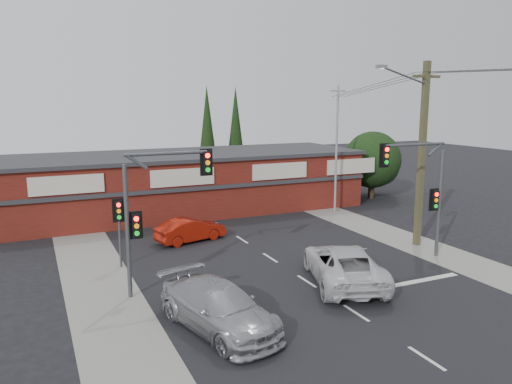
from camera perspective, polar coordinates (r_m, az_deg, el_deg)
name	(u,v)px	position (r m, az deg, el deg)	size (l,w,h in m)	color
ground	(313,286)	(22.27, 6.54, -10.58)	(120.00, 120.00, 0.00)	black
road_strip	(264,254)	(26.43, 0.92, -7.08)	(14.00, 70.00, 0.01)	black
verge_left	(96,277)	(24.22, -17.81, -9.25)	(3.00, 70.00, 0.02)	gray
verge_right	(393,236)	(30.90, 15.36, -4.85)	(3.00, 70.00, 0.02)	gray
stop_line	(400,285)	(23.09, 16.10, -10.13)	(6.50, 0.35, 0.01)	silver
white_suv	(344,264)	(22.54, 9.99, -8.15)	(2.79, 6.05, 1.68)	silver
silver_suv	(219,307)	(18.00, -4.29, -13.00)	(2.28, 5.60, 1.62)	#A1A3A6
red_sedan	(191,230)	(28.82, -7.49, -4.31)	(1.42, 4.06, 1.34)	#981709
lane_dashes	(270,258)	(25.79, 1.64, -7.51)	(0.12, 46.11, 0.01)	silver
shop_building	(181,182)	(36.58, -8.58, 1.16)	(27.30, 8.40, 4.22)	#531610
tree_cluster	(371,163)	(42.18, 12.98, 3.28)	(5.90, 5.10, 5.50)	#2D2116
conifer_near	(207,129)	(44.22, -5.59, 7.18)	(1.80, 1.80, 9.25)	#2D2116
conifer_far	(236,127)	(47.32, -2.34, 7.43)	(1.80, 1.80, 9.25)	#2D2116
traffic_mast_left	(153,201)	(20.65, -11.70, -1.05)	(3.77, 0.27, 5.97)	#47494C
traffic_mast_right	(424,182)	(26.10, 18.60, 1.04)	(3.96, 0.27, 5.97)	#47494C
pedestal_signal	(119,219)	(24.67, -15.41, -2.96)	(0.55, 0.27, 3.38)	#47494C
utility_pole	(420,149)	(28.38, 18.27, 4.73)	(4.38, 0.59, 10.00)	#4C482B
steel_pole	(336,147)	(35.91, 9.18, 5.10)	(1.20, 0.16, 9.00)	gray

